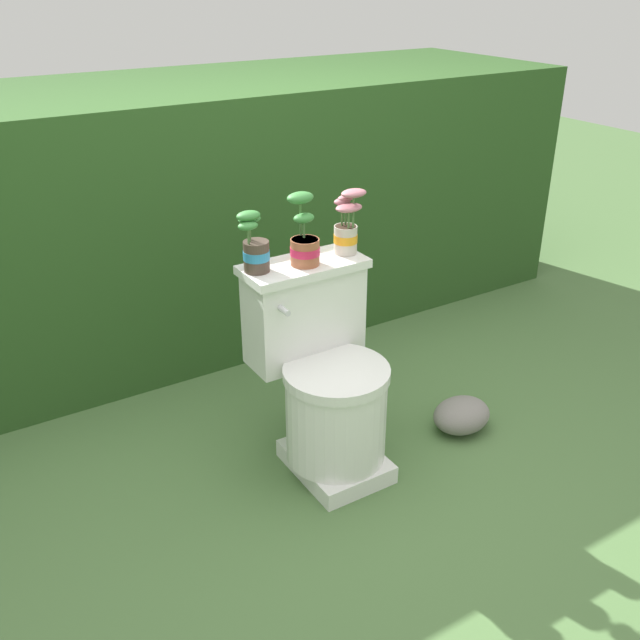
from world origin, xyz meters
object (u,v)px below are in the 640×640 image
at_px(potted_plant_left, 255,247).
at_px(potted_plant_midleft, 304,240).
at_px(toilet, 325,381).
at_px(garden_stone, 462,415).
at_px(potted_plant_middle, 347,226).

bearing_deg(potted_plant_left, potted_plant_midleft, -9.67).
xyz_separation_m(toilet, garden_stone, (0.55, -0.12, -0.27)).
xyz_separation_m(toilet, potted_plant_left, (-0.17, 0.16, 0.49)).
bearing_deg(potted_plant_left, garden_stone, -21.30).
bearing_deg(toilet, potted_plant_left, 137.48).
xyz_separation_m(toilet, potted_plant_middle, (0.17, 0.13, 0.50)).
bearing_deg(garden_stone, potted_plant_midleft, 155.43).
bearing_deg(potted_plant_middle, toilet, -141.84).
bearing_deg(potted_plant_midleft, garden_stone, -24.57).
bearing_deg(toilet, potted_plant_midleft, 91.07).
bearing_deg(garden_stone, toilet, 167.32).
height_order(potted_plant_left, garden_stone, potted_plant_left).
bearing_deg(potted_plant_midleft, toilet, -88.93).
relative_size(toilet, garden_stone, 3.09).
height_order(potted_plant_midleft, potted_plant_middle, potted_plant_midleft).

